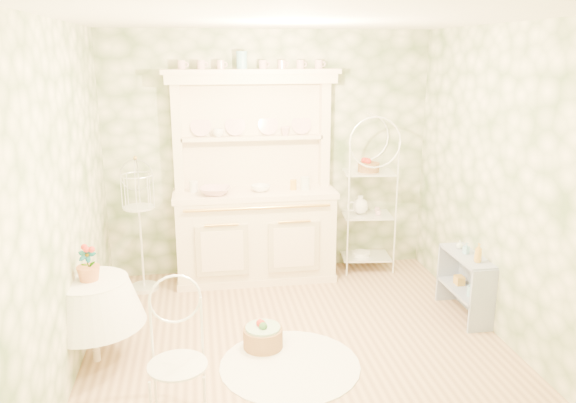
{
  "coord_description": "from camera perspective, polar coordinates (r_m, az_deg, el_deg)",
  "views": [
    {
      "loc": [
        -0.78,
        -4.35,
        2.46
      ],
      "look_at": [
        0.0,
        0.5,
        1.15
      ],
      "focal_mm": 35.0,
      "sensor_mm": 36.0,
      "label": 1
    }
  ],
  "objects": [
    {
      "name": "wall_left",
      "position": [
        4.6,
        -21.64,
        -0.1
      ],
      "size": [
        3.6,
        3.6,
        0.0
      ],
      "primitive_type": "plane",
      "color": "#F1E7C7",
      "rests_on": "floor"
    },
    {
      "name": "wall_right",
      "position": [
        5.18,
        21.02,
        1.55
      ],
      "size": [
        3.6,
        3.6,
        0.0
      ],
      "primitive_type": "plane",
      "color": "#F1E7C7",
      "rests_on": "floor"
    },
    {
      "name": "side_shelf",
      "position": [
        5.67,
        17.54,
        -8.13
      ],
      "size": [
        0.29,
        0.72,
        0.61
      ],
      "primitive_type": "cube",
      "rotation": [
        0.0,
        0.0,
        0.04
      ],
      "color": "#99A3BB",
      "rests_on": "floor"
    },
    {
      "name": "floor",
      "position": [
        5.06,
        0.93,
        -14.17
      ],
      "size": [
        3.6,
        3.6,
        0.0
      ],
      "primitive_type": "plane",
      "color": "tan",
      "rests_on": "ground"
    },
    {
      "name": "wall_back",
      "position": [
        6.3,
        -1.89,
        4.78
      ],
      "size": [
        3.6,
        3.6,
        0.0
      ],
      "primitive_type": "plane",
      "color": "#F1E7C7",
      "rests_on": "floor"
    },
    {
      "name": "floor_basket",
      "position": [
        4.93,
        -2.56,
        -13.42
      ],
      "size": [
        0.49,
        0.49,
        0.24
      ],
      "primitive_type": "cylinder",
      "rotation": [
        0.0,
        0.0,
        -0.43
      ],
      "color": "#9B6E42",
      "rests_on": "floor"
    },
    {
      "name": "cup_right",
      "position": [
        6.15,
        -0.27,
        6.99
      ],
      "size": [
        0.13,
        0.13,
        0.1
      ],
      "primitive_type": "imported",
      "rotation": [
        0.0,
        0.0,
        -0.27
      ],
      "color": "white",
      "rests_on": "kitchen_dresser"
    },
    {
      "name": "bottle_glass",
      "position": [
        5.7,
        17.03,
        -4.3
      ],
      "size": [
        0.08,
        0.08,
        0.09
      ],
      "primitive_type": "imported",
      "rotation": [
        0.0,
        0.0,
        -0.25
      ],
      "color": "silver",
      "rests_on": "side_shelf"
    },
    {
      "name": "bottle_amber",
      "position": [
        5.38,
        18.75,
        -5.18
      ],
      "size": [
        0.07,
        0.07,
        0.18
      ],
      "primitive_type": "imported",
      "rotation": [
        0.0,
        0.0,
        -0.02
      ],
      "color": "gold",
      "rests_on": "side_shelf"
    },
    {
      "name": "bakers_rack",
      "position": [
        6.43,
        8.11,
        1.31
      ],
      "size": [
        0.64,
        0.49,
        1.92
      ],
      "primitive_type": "cube",
      "rotation": [
        0.0,
        0.0,
        -0.11
      ],
      "color": "white",
      "rests_on": "floor"
    },
    {
      "name": "potted_geranium",
      "position": [
        4.7,
        -19.68,
        -6.01
      ],
      "size": [
        0.15,
        0.11,
        0.27
      ],
      "primitive_type": "imported",
      "rotation": [
        0.0,
        0.0,
        -0.13
      ],
      "color": "#3F7238",
      "rests_on": "round_table"
    },
    {
      "name": "round_table",
      "position": [
        4.9,
        -19.15,
        -11.52
      ],
      "size": [
        0.71,
        0.71,
        0.69
      ],
      "primitive_type": "cylinder",
      "rotation": [
        0.0,
        0.0,
        -0.12
      ],
      "color": "white",
      "rests_on": "floor"
    },
    {
      "name": "lace_rug",
      "position": [
        4.74,
        0.2,
        -16.28
      ],
      "size": [
        1.18,
        1.18,
        0.01
      ],
      "primitive_type": "cylinder",
      "rotation": [
        0.0,
        0.0,
        -0.03
      ],
      "color": "white",
      "rests_on": "floor"
    },
    {
      "name": "ceiling",
      "position": [
        4.43,
        1.09,
        18.03
      ],
      "size": [
        3.6,
        3.6,
        0.0
      ],
      "primitive_type": "plane",
      "color": "white",
      "rests_on": "floor"
    },
    {
      "name": "kitchen_dresser",
      "position": [
        6.04,
        -3.42,
        2.34
      ],
      "size": [
        1.87,
        0.61,
        2.29
      ],
      "primitive_type": "cube",
      "color": "#FAE9CC",
      "rests_on": "floor"
    },
    {
      "name": "cafe_chair",
      "position": [
        3.96,
        -11.14,
        -16.4
      ],
      "size": [
        0.41,
        0.41,
        0.84
      ],
      "primitive_type": "cube",
      "rotation": [
        0.0,
        0.0,
        0.09
      ],
      "color": "white",
      "rests_on": "floor"
    },
    {
      "name": "bowl_floral",
      "position": [
        5.95,
        -7.39,
        0.78
      ],
      "size": [
        0.38,
        0.38,
        0.08
      ],
      "primitive_type": "imported",
      "rotation": [
        0.0,
        0.0,
        -0.2
      ],
      "color": "white",
      "rests_on": "kitchen_dresser"
    },
    {
      "name": "cup_left",
      "position": [
        6.09,
        -7.09,
        6.8
      ],
      "size": [
        0.12,
        0.12,
        0.09
      ],
      "primitive_type": "imported",
      "rotation": [
        0.0,
        0.0,
        -0.1
      ],
      "color": "white",
      "rests_on": "kitchen_dresser"
    },
    {
      "name": "bottle_blue",
      "position": [
        5.58,
        17.64,
        -4.68
      ],
      "size": [
        0.06,
        0.06,
        0.11
      ],
      "primitive_type": "imported",
      "rotation": [
        0.0,
        0.0,
        0.42
      ],
      "color": "#7FBED6",
      "rests_on": "side_shelf"
    },
    {
      "name": "bowl_white",
      "position": [
        6.05,
        -2.79,
        1.13
      ],
      "size": [
        0.27,
        0.27,
        0.07
      ],
      "primitive_type": "imported",
      "rotation": [
        0.0,
        0.0,
        -0.36
      ],
      "color": "white",
      "rests_on": "kitchen_dresser"
    },
    {
      "name": "birdcage_stand",
      "position": [
        6.03,
        -14.83,
        -1.9
      ],
      "size": [
        0.39,
        0.39,
        1.53
      ],
      "primitive_type": "cube",
      "rotation": [
        0.0,
        0.0,
        -0.07
      ],
      "color": "white",
      "rests_on": "floor"
    },
    {
      "name": "wall_front",
      "position": [
        2.89,
        7.36,
        -7.82
      ],
      "size": [
        3.6,
        3.6,
        0.0
      ],
      "primitive_type": "plane",
      "color": "#F1E7C7",
      "rests_on": "floor"
    }
  ]
}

